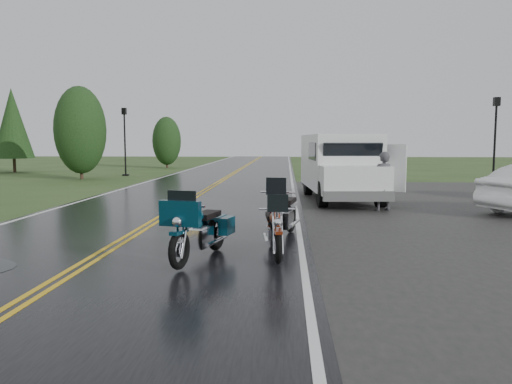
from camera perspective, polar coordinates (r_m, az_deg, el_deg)
ground at (r=10.25m, az=-16.65°, el=-6.62°), size 120.00×120.00×0.00m
road at (r=19.81m, az=-6.69°, el=-0.42°), size 8.00×100.00×0.04m
motorcycle_red at (r=8.59m, az=2.53°, el=-4.75°), size 0.92×2.06×1.18m
motorcycle_teal at (r=8.27m, az=-8.79°, el=-4.77°), size 1.32×2.34×1.31m
motorcycle_silver at (r=10.04m, az=2.19°, el=-2.70°), size 1.27×2.41×1.35m
van_white at (r=16.19m, az=7.63°, el=2.47°), size 2.83×6.43×2.46m
person_at_van at (r=15.78m, az=14.29°, el=1.09°), size 0.77×0.64×1.82m
lamp_post_far_left at (r=32.26m, az=-14.75°, el=5.59°), size 0.37×0.37×4.26m
lamp_post_far_right at (r=25.96m, az=25.63°, el=5.17°), size 0.36×0.36×4.24m
tree_left_mid at (r=30.07m, az=-19.43°, el=5.67°), size 2.88×2.88×4.49m
tree_left_far at (r=40.87m, az=-10.16°, el=5.18°), size 2.28×2.28×3.52m
pine_left_far at (r=38.44m, az=-26.03°, el=6.23°), size 2.71×2.71×5.64m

